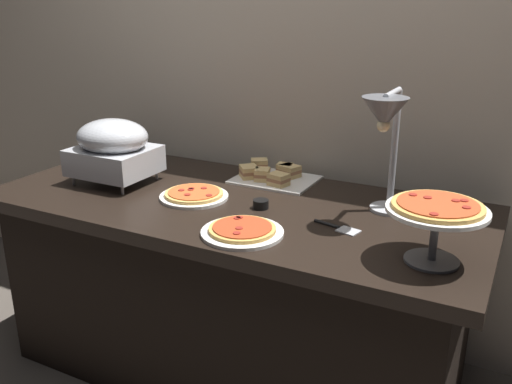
% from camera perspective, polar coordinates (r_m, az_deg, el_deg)
% --- Properties ---
extents(ground_plane, '(8.00, 8.00, 0.00)m').
position_cam_1_polar(ground_plane, '(2.49, -2.14, -17.54)').
color(ground_plane, '#4C443D').
extents(back_wall, '(4.40, 0.04, 2.40)m').
position_cam_1_polar(back_wall, '(2.46, 3.38, 12.44)').
color(back_wall, '#B7A893').
rests_on(back_wall, ground_plane).
extents(buffet_table, '(1.90, 0.84, 0.76)m').
position_cam_1_polar(buffet_table, '(2.28, -2.26, -9.75)').
color(buffet_table, black).
rests_on(buffet_table, ground_plane).
extents(chafing_dish, '(0.32, 0.28, 0.27)m').
position_cam_1_polar(chafing_dish, '(2.37, -14.46, 4.45)').
color(chafing_dish, '#B7BABF').
rests_on(chafing_dish, buffet_table).
extents(heat_lamp, '(0.15, 0.32, 0.45)m').
position_cam_1_polar(heat_lamp, '(1.85, 13.22, 6.72)').
color(heat_lamp, '#B7BABF').
rests_on(heat_lamp, buffet_table).
extents(pizza_plate_front, '(0.27, 0.27, 0.03)m').
position_cam_1_polar(pizza_plate_front, '(1.82, -1.43, -4.01)').
color(pizza_plate_front, white).
rests_on(pizza_plate_front, buffet_table).
extents(pizza_plate_center, '(0.27, 0.27, 0.03)m').
position_cam_1_polar(pizza_plate_center, '(2.15, -6.39, -0.31)').
color(pizza_plate_center, white).
rests_on(pizza_plate_center, buffet_table).
extents(pizza_plate_raised_stand, '(0.29, 0.29, 0.19)m').
position_cam_1_polar(pizza_plate_raised_stand, '(1.66, 18.10, -2.14)').
color(pizza_plate_raised_stand, '#595B60').
rests_on(pizza_plate_raised_stand, buffet_table).
extents(sandwich_platter, '(0.34, 0.26, 0.06)m').
position_cam_1_polar(sandwich_platter, '(2.35, 1.65, 1.77)').
color(sandwich_platter, white).
rests_on(sandwich_platter, buffet_table).
extents(sauce_cup_near, '(0.06, 0.06, 0.03)m').
position_cam_1_polar(sauce_cup_near, '(2.04, 0.49, -1.21)').
color(sauce_cup_near, black).
rests_on(sauce_cup_near, buffet_table).
extents(serving_spatula, '(0.17, 0.07, 0.01)m').
position_cam_1_polar(serving_spatula, '(1.89, 8.42, -3.63)').
color(serving_spatula, '#B7BABF').
rests_on(serving_spatula, buffet_table).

